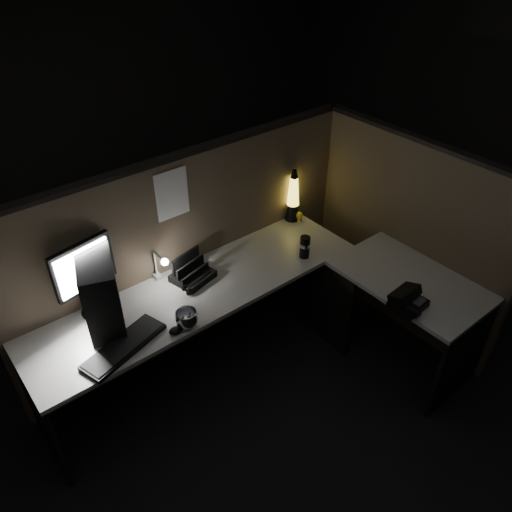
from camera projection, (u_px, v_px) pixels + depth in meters
floor at (275, 407)px, 3.37m from camera, size 6.00×6.00×0.00m
room_shell at (283, 197)px, 2.41m from camera, size 6.00×6.00×6.00m
partition_back at (191, 255)px, 3.51m from camera, size 2.66×0.06×1.50m
partition_right at (405, 239)px, 3.66m from camera, size 0.06×1.66×1.50m
desk at (273, 312)px, 3.28m from camera, size 2.60×1.60×0.73m
pc_tower at (100, 291)px, 2.87m from camera, size 0.33×0.47×0.45m
monitor at (85, 272)px, 2.89m from camera, size 0.39×0.17×0.50m
keyboard at (124, 347)px, 2.81m from camera, size 0.54×0.31×0.03m
mouse at (176, 330)px, 2.91m from camera, size 0.09×0.07×0.03m
clip_lamp at (161, 266)px, 3.20m from camera, size 0.05×0.19×0.24m
organizer at (192, 273)px, 3.30m from camera, size 0.29×0.27×0.19m
lava_lamp at (293, 199)px, 3.83m from camera, size 0.11×0.11×0.42m
travel_mug at (305, 247)px, 3.48m from camera, size 0.07×0.07×0.17m
steel_mug at (187, 319)px, 2.93m from camera, size 0.18×0.18×0.11m
figurine at (299, 215)px, 3.88m from camera, size 0.06×0.06×0.06m
pinned_paper at (172, 194)px, 3.11m from camera, size 0.23×0.00×0.33m
desk_phone at (407, 300)px, 3.08m from camera, size 0.22×0.23×0.12m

